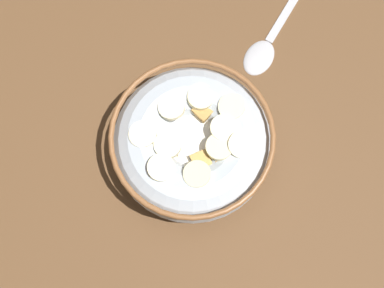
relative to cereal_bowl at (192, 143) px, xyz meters
The scene contains 3 objects.
ground_plane 4.51cm from the cereal_bowl, 58.78° to the right, with size 94.28×94.28×2.00cm, color brown.
cereal_bowl is the anchor object (origin of this frame).
spoon 16.46cm from the cereal_bowl, 167.34° to the left, with size 16.87×4.75×0.80cm.
Camera 1 is at (13.70, 5.47, 59.50)cm, focal length 49.57 mm.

